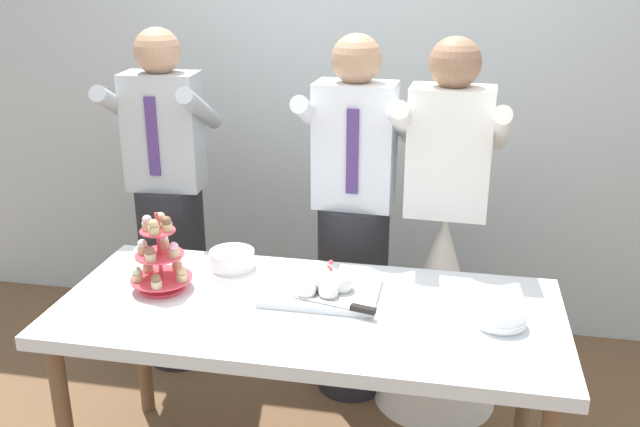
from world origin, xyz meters
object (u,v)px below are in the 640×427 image
at_px(main_cake_tray, 322,285).
at_px(plate_stack, 500,316).
at_px(person_groom, 353,242).
at_px(dessert_table, 308,324).
at_px(cupcake_stand, 160,259).
at_px(person_guest, 171,221).
at_px(person_bride, 441,285).
at_px(round_cake, 232,261).

height_order(main_cake_tray, plate_stack, main_cake_tray).
bearing_deg(person_groom, dessert_table, -94.88).
relative_size(cupcake_stand, person_guest, 0.18).
height_order(main_cake_tray, person_guest, person_guest).
distance_m(person_groom, person_guest, 0.91).
bearing_deg(person_groom, plate_stack, -49.29).
distance_m(main_cake_tray, person_groom, 0.60).
relative_size(dessert_table, person_groom, 1.08).
bearing_deg(cupcake_stand, person_bride, 31.99).
distance_m(main_cake_tray, plate_stack, 0.64).
relative_size(main_cake_tray, round_cake, 1.80).
relative_size(dessert_table, main_cake_tray, 4.16).
relative_size(person_groom, person_bride, 1.00).
bearing_deg(person_guest, person_bride, -5.00).
xyz_separation_m(cupcake_stand, person_guest, (-0.28, 0.75, -0.15)).
bearing_deg(main_cake_tray, person_guest, 142.22).
bearing_deg(round_cake, plate_stack, -13.71).
bearing_deg(plate_stack, round_cake, 166.29).
xyz_separation_m(cupcake_stand, person_bride, (1.02, 0.64, -0.31)).
bearing_deg(main_cake_tray, round_cake, 159.97).
bearing_deg(person_bride, round_cake, -152.52).
height_order(person_bride, person_guest, same).
bearing_deg(round_cake, dessert_table, -34.07).
distance_m(cupcake_stand, person_guest, 0.82).
relative_size(person_bride, person_guest, 1.00).
bearing_deg(person_bride, person_groom, 175.80).
bearing_deg(person_groom, main_cake_tray, -92.54).
relative_size(plate_stack, round_cake, 0.74).
xyz_separation_m(round_cake, person_guest, (-0.49, 0.54, -0.07)).
height_order(dessert_table, cupcake_stand, cupcake_stand).
height_order(cupcake_stand, person_groom, person_groom).
distance_m(round_cake, person_groom, 0.62).
height_order(dessert_table, person_bride, person_bride).
distance_m(plate_stack, person_guest, 1.71).
bearing_deg(dessert_table, person_bride, 55.58).
distance_m(plate_stack, person_bride, 0.74).
relative_size(cupcake_stand, person_groom, 0.18).
distance_m(plate_stack, round_cake, 1.05).
bearing_deg(dessert_table, person_guest, 137.29).
bearing_deg(plate_stack, cupcake_stand, 178.37).
xyz_separation_m(main_cake_tray, round_cake, (-0.39, 0.14, -0.00)).
xyz_separation_m(cupcake_stand, plate_stack, (1.23, -0.03, -0.09)).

